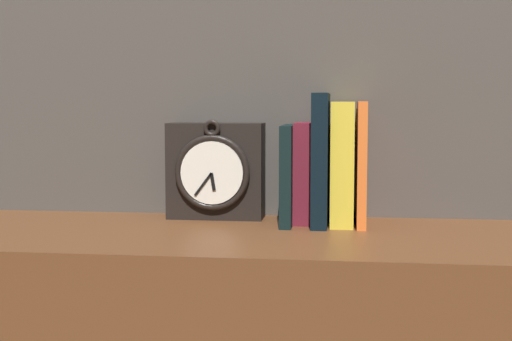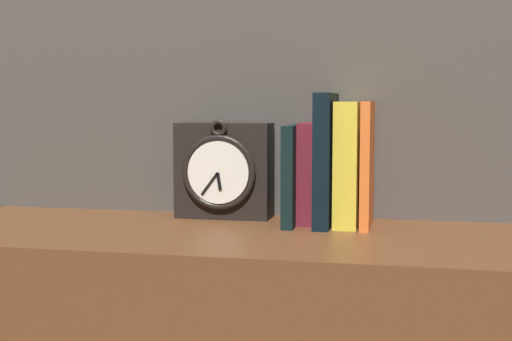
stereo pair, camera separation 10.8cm
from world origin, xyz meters
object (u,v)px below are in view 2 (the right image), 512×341
Objects in this scene: book_slot2_black at (326,160)px; book_slot4_orange at (367,164)px; book_slot0_black at (294,175)px; clock at (224,170)px; book_slot1_maroon at (310,173)px; book_slot3_yellow at (348,164)px.

book_slot2_black reaches higher than book_slot4_orange.
book_slot2_black is (0.06, -0.00, 0.03)m from book_slot0_black.
book_slot0_black is (0.14, -0.04, -0.00)m from clock.
book_slot0_black is 0.06m from book_slot2_black.
book_slot0_black is 0.03m from book_slot1_maroon.
book_slot4_orange is at bearing -6.82° from clock.
book_slot3_yellow is at bearing -6.99° from clock.
book_slot2_black is at bearing -32.23° from book_slot1_maroon.
book_slot4_orange is at bearing -8.23° from book_slot1_maroon.
clock is at bearing 169.33° from book_slot2_black.
book_slot0_black is at bearing 179.06° from book_slot2_black.
book_slot2_black reaches higher than book_slot0_black.
book_slot2_black is at bearing -167.92° from book_slot3_yellow.
book_slot2_black is (0.20, -0.04, 0.03)m from clock.
book_slot2_black reaches higher than book_slot1_maroon.
book_slot0_black is 0.81× the size of book_slot3_yellow.
book_slot3_yellow is (0.07, -0.01, 0.02)m from book_slot1_maroon.
book_slot2_black is at bearing -0.94° from book_slot0_black.
book_slot1_maroon is 0.07m from book_slot3_yellow.
book_slot2_black is (0.03, -0.02, 0.03)m from book_slot1_maroon.
book_slot4_orange reaches higher than book_slot0_black.
clock is 0.85× the size of book_slot4_orange.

